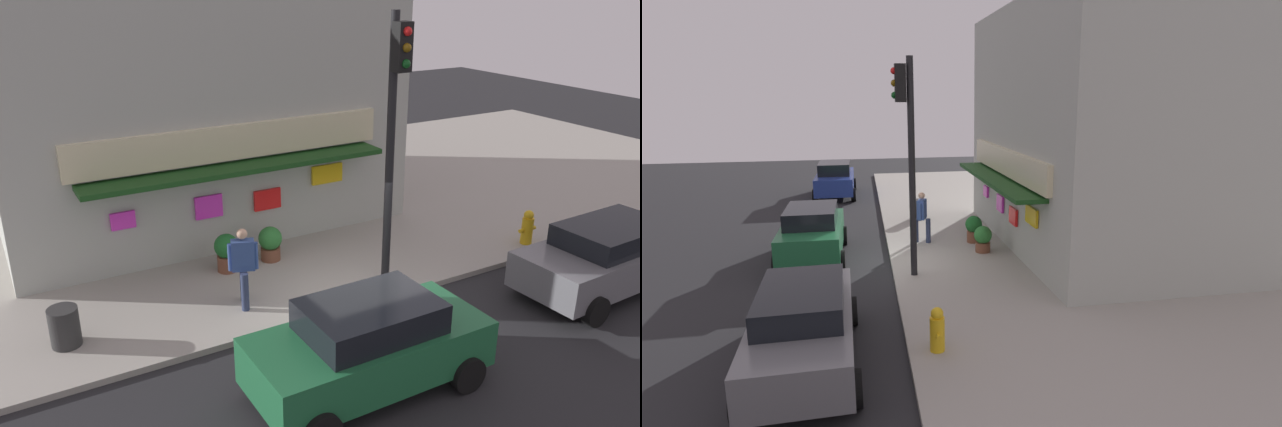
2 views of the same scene
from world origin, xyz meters
The scene contains 12 objects.
ground_plane centered at (0.00, 0.00, 0.00)m, with size 53.88×53.88×0.00m, color #232326.
sidewalk centered at (0.00, 6.52, 0.07)m, with size 35.92×13.04×0.13m, color #A39E93.
corner_building centered at (-0.98, 7.58, 3.91)m, with size 10.21×8.34×7.58m.
traffic_light centered at (1.17, 0.47, 3.83)m, with size 0.32×0.58×5.83m.
fire_hydrant centered at (5.58, 0.56, 0.56)m, with size 0.53×0.29×0.90m.
trash_can centered at (-5.45, 1.43, 0.51)m, with size 0.55×0.55×0.76m, color #2D2D2D.
pedestrian centered at (-1.96, 1.17, 1.08)m, with size 0.61×0.60×1.72m.
potted_plant_by_doorway centered at (-0.53, 2.93, 0.58)m, with size 0.57×0.57×0.84m.
potted_plant_by_window centered at (-1.66, 2.88, 0.62)m, with size 0.57×0.57×0.91m.
parked_car_grey centered at (5.40, -1.92, 0.82)m, with size 4.55×2.11×1.56m.
parked_car_green centered at (-1.23, -2.32, 0.85)m, with size 4.06×2.00×1.65m.
parked_car_blue centered at (-11.59, -2.08, 0.88)m, with size 4.36×2.01×1.72m.
Camera 2 is at (14.60, -0.73, 4.99)m, focal length 28.69 mm.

